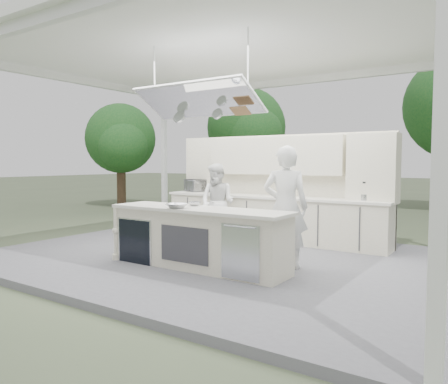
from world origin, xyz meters
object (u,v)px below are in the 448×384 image
Objects in this scene: back_counter at (270,218)px; head_chef at (286,207)px; demo_island at (197,238)px; sous_chef at (217,203)px.

back_counter is 2.64× the size of head_chef.
demo_island is at bearing 13.12° from head_chef.
head_chef is 2.54m from sous_chef.
head_chef reaches higher than demo_island.
back_counter is 1.19m from sous_chef.
sous_chef is (-2.19, 1.27, -0.14)m from head_chef.
demo_island is 2.31m from sous_chef.
back_counter is at bearing 93.63° from demo_island.
demo_island is at bearing -64.68° from sous_chef.
demo_island is 1.61× the size of head_chef.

